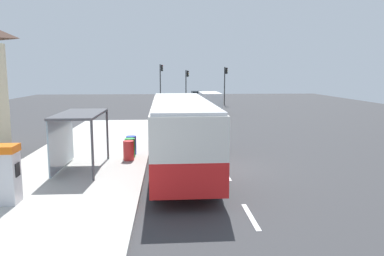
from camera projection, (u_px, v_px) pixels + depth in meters
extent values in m
cube|color=#38383A|center=(195.00, 126.00, 31.51)|extent=(56.00, 92.00, 0.04)
cube|color=beige|center=(87.00, 159.00, 19.24)|extent=(6.20, 30.00, 0.18)
cube|color=silver|center=(251.00, 217.00, 11.78)|extent=(0.16, 2.20, 0.01)
cube|color=silver|center=(226.00, 174.00, 16.72)|extent=(0.16, 2.20, 0.01)
cube|color=silver|center=(212.00, 151.00, 21.65)|extent=(0.16, 2.20, 0.01)
cube|color=silver|center=(204.00, 136.00, 26.59)|extent=(0.16, 2.20, 0.01)
cube|color=silver|center=(198.00, 126.00, 31.52)|extent=(0.16, 2.20, 0.01)
cube|color=silver|center=(194.00, 119.00, 36.46)|extent=(0.16, 2.20, 0.01)
cube|color=silver|center=(191.00, 113.00, 41.40)|extent=(0.16, 2.20, 0.01)
cube|color=silver|center=(188.00, 109.00, 46.33)|extent=(0.16, 2.20, 0.01)
cube|color=red|center=(181.00, 147.00, 17.21)|extent=(2.63, 11.03, 1.15)
cube|color=silver|center=(181.00, 119.00, 17.02)|extent=(2.63, 11.03, 1.45)
cube|color=silver|center=(181.00, 101.00, 16.91)|extent=(2.50, 10.81, 0.12)
cube|color=black|center=(176.00, 109.00, 22.41)|extent=(2.30, 0.15, 1.22)
cube|color=black|center=(153.00, 122.00, 16.45)|extent=(0.18, 8.58, 1.10)
cylinder|color=black|center=(157.00, 144.00, 21.06)|extent=(0.29, 1.00, 1.00)
cylinder|color=black|center=(198.00, 143.00, 21.23)|extent=(0.29, 1.00, 1.00)
cylinder|color=black|center=(154.00, 184.00, 13.56)|extent=(0.29, 1.00, 1.00)
cylinder|color=black|center=(217.00, 182.00, 13.73)|extent=(0.29, 1.00, 1.00)
cube|color=white|center=(210.00, 102.00, 40.09)|extent=(2.00, 5.20, 1.96)
cube|color=black|center=(210.00, 99.00, 40.04)|extent=(2.04, 3.12, 0.44)
cylinder|color=black|center=(221.00, 113.00, 38.31)|extent=(0.22, 0.68, 0.68)
cylinder|color=black|center=(203.00, 113.00, 38.20)|extent=(0.22, 0.68, 0.68)
cylinder|color=black|center=(216.00, 109.00, 42.26)|extent=(0.22, 0.68, 0.68)
cylinder|color=black|center=(200.00, 109.00, 42.15)|extent=(0.22, 0.68, 0.68)
cube|color=#195933|center=(202.00, 101.00, 50.69)|extent=(1.85, 4.42, 0.60)
cube|color=black|center=(202.00, 96.00, 50.41)|extent=(1.61, 2.39, 0.60)
cylinder|color=black|center=(195.00, 102.00, 52.17)|extent=(0.21, 0.64, 0.64)
cylinder|color=black|center=(207.00, 102.00, 52.26)|extent=(0.21, 0.64, 0.64)
cylinder|color=black|center=(196.00, 104.00, 49.21)|extent=(0.21, 0.64, 0.64)
cylinder|color=black|center=(209.00, 104.00, 49.30)|extent=(0.21, 0.64, 0.64)
cube|color=#195933|center=(197.00, 97.00, 58.78)|extent=(2.06, 4.50, 0.60)
cube|color=black|center=(197.00, 93.00, 58.50)|extent=(1.72, 2.47, 0.60)
cylinder|color=black|center=(190.00, 98.00, 60.20)|extent=(0.24, 0.65, 0.64)
cylinder|color=black|center=(201.00, 98.00, 60.40)|extent=(0.24, 0.65, 0.64)
cylinder|color=black|center=(193.00, 100.00, 57.25)|extent=(0.24, 0.65, 0.64)
cylinder|color=black|center=(204.00, 99.00, 57.46)|extent=(0.24, 0.65, 0.64)
cube|color=silver|center=(8.00, 178.00, 12.37)|extent=(0.60, 0.70, 1.70)
cube|color=orange|center=(6.00, 149.00, 12.23)|extent=(0.66, 0.76, 0.24)
cube|color=black|center=(18.00, 170.00, 12.35)|extent=(0.03, 0.36, 0.44)
cylinder|color=red|center=(129.00, 151.00, 18.51)|extent=(0.52, 0.52, 0.95)
cylinder|color=green|center=(130.00, 148.00, 19.20)|extent=(0.52, 0.52, 0.95)
cylinder|color=blue|center=(131.00, 145.00, 19.89)|extent=(0.52, 0.52, 0.95)
cylinder|color=#2D2D2D|center=(225.00, 86.00, 50.96)|extent=(0.14, 0.14, 5.09)
cube|color=black|center=(226.00, 71.00, 50.67)|extent=(0.24, 0.28, 0.84)
sphere|color=#360606|center=(227.00, 69.00, 50.64)|extent=(0.16, 0.16, 0.16)
sphere|color=#F2B20C|center=(227.00, 71.00, 50.68)|extent=(0.16, 0.16, 0.16)
sphere|color=black|center=(227.00, 73.00, 50.72)|extent=(0.16, 0.16, 0.16)
cylinder|color=#2D2D2D|center=(160.00, 85.00, 51.17)|extent=(0.14, 0.14, 5.46)
cube|color=black|center=(162.00, 68.00, 50.86)|extent=(0.24, 0.28, 0.84)
sphere|color=red|center=(163.00, 66.00, 50.82)|extent=(0.16, 0.16, 0.16)
sphere|color=#3C2C03|center=(163.00, 68.00, 50.86)|extent=(0.16, 0.16, 0.16)
sphere|color=black|center=(163.00, 70.00, 50.90)|extent=(0.16, 0.16, 0.16)
cylinder|color=#2D2D2D|center=(186.00, 87.00, 52.24)|extent=(0.14, 0.14, 4.69)
cube|color=black|center=(188.00, 74.00, 51.98)|extent=(0.24, 0.28, 0.84)
sphere|color=#360606|center=(188.00, 72.00, 51.95)|extent=(0.16, 0.16, 0.16)
sphere|color=#F2B20C|center=(188.00, 74.00, 51.99)|extent=(0.16, 0.16, 0.16)
sphere|color=black|center=(188.00, 76.00, 52.03)|extent=(0.16, 0.16, 0.16)
cube|color=#4C4C51|center=(80.00, 114.00, 16.55)|extent=(1.80, 4.00, 0.10)
cube|color=#8CA5B2|center=(61.00, 141.00, 16.67)|extent=(0.06, 3.80, 2.30)
cylinder|color=#4C4C51|center=(92.00, 150.00, 14.91)|extent=(0.10, 0.10, 2.44)
cylinder|color=#4C4C51|center=(107.00, 135.00, 18.66)|extent=(0.10, 0.10, 2.44)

